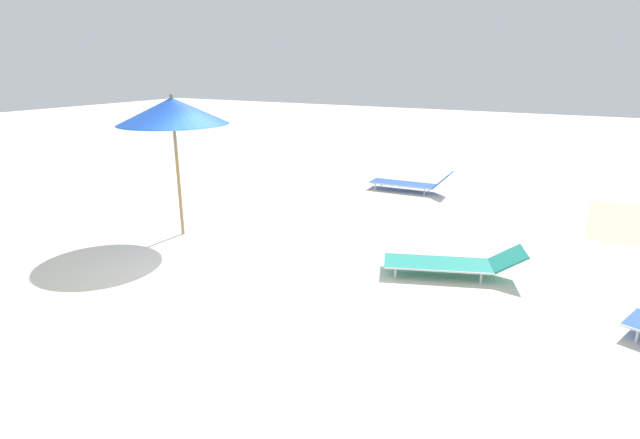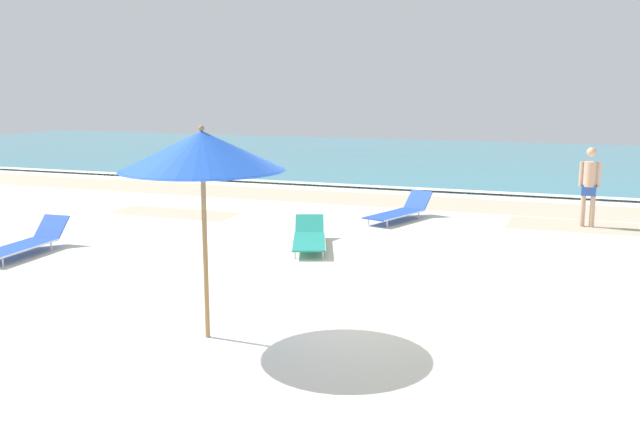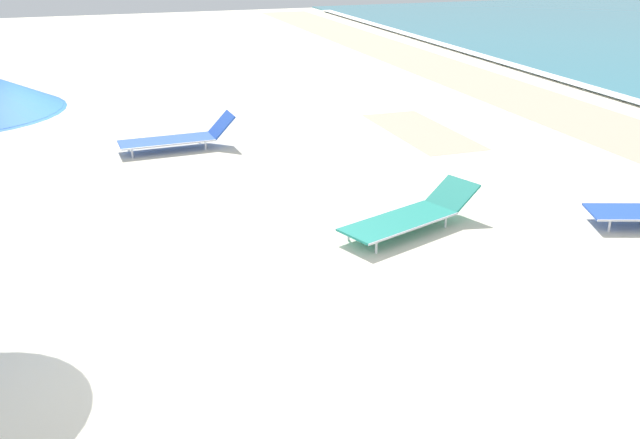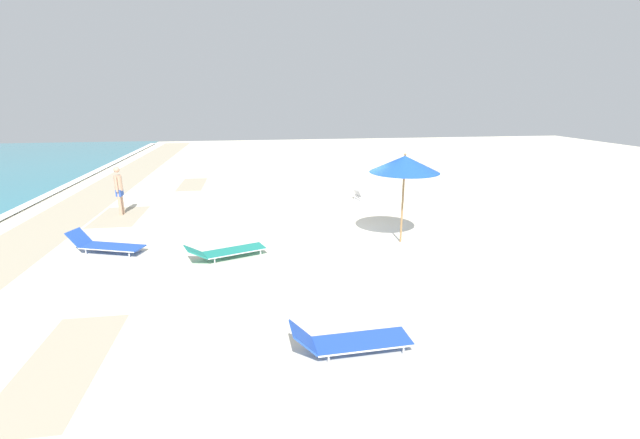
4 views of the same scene
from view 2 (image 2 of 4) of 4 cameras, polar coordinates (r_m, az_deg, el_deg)
The scene contains 7 objects.
ground_plane at distance 10.34m, azimuth 1.34°, elevation -7.26°, with size 60.00×60.00×0.16m.
ocean_water at distance 30.27m, azimuth 13.99°, elevation 4.61°, with size 60.00×18.84×0.07m.
beach_umbrella at distance 8.66m, azimuth -9.41°, elevation 5.38°, with size 2.00×2.00×2.64m.
sun_lounger_under_umbrella at distance 16.64m, azimuth 6.38°, elevation 0.67°, with size 1.26×2.16×0.59m.
sun_lounger_beside_umbrella at distance 13.77m, azimuth -0.87°, elevation -1.44°, with size 1.30×2.18×0.47m.
sun_lounger_near_water_left at distance 14.33m, azimuth -22.57°, elevation -1.74°, with size 0.71×2.09×0.58m.
beachgoer_wading_adult at distance 16.76m, azimuth 20.75°, elevation 2.82°, with size 0.45×0.27×1.76m.
Camera 2 is at (3.13, -9.31, 3.12)m, focal length 40.00 mm.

